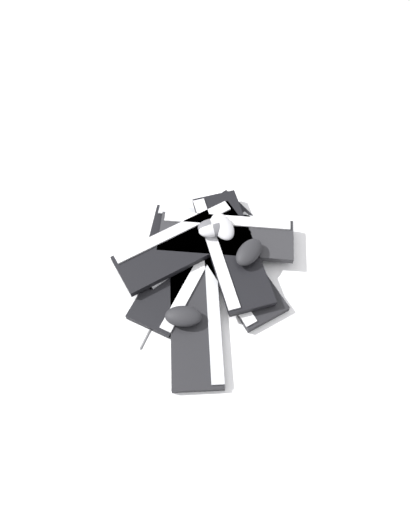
# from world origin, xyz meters

# --- Properties ---
(ground_plane) EXTENTS (3.20, 3.20, 0.00)m
(ground_plane) POSITION_xyz_m (0.00, 0.00, 0.00)
(ground_plane) COLOR white
(keyboard_0) EXTENTS (0.40, 0.43, 0.03)m
(keyboard_0) POSITION_xyz_m (0.14, -0.03, 0.01)
(keyboard_0) COLOR black
(keyboard_0) RESTS_ON ground
(keyboard_1) EXTENTS (0.45, 0.17, 0.03)m
(keyboard_1) POSITION_xyz_m (0.07, 0.08, 0.01)
(keyboard_1) COLOR black
(keyboard_1) RESTS_ON ground
(keyboard_2) EXTENTS (0.39, 0.44, 0.03)m
(keyboard_2) POSITION_xyz_m (-0.01, 0.04, 0.01)
(keyboard_2) COLOR black
(keyboard_2) RESTS_ON ground
(keyboard_3) EXTENTS (0.25, 0.46, 0.03)m
(keyboard_3) POSITION_xyz_m (-0.02, -0.08, 0.01)
(keyboard_3) COLOR black
(keyboard_3) RESTS_ON ground
(keyboard_4) EXTENTS (0.26, 0.46, 0.03)m
(keyboard_4) POSITION_xyz_m (0.07, -0.24, 0.01)
(keyboard_4) COLOR black
(keyboard_4) RESTS_ON ground
(keyboard_5) EXTENTS (0.43, 0.41, 0.03)m
(keyboard_5) POSITION_xyz_m (-0.03, -0.01, 0.04)
(keyboard_5) COLOR black
(keyboard_5) RESTS_ON keyboard_2
(keyboard_6) EXTENTS (0.45, 0.20, 0.03)m
(keyboard_6) POSITION_xyz_m (0.10, 0.05, 0.04)
(keyboard_6) COLOR #232326
(keyboard_6) RESTS_ON keyboard_1
(keyboard_7) EXTENTS (0.33, 0.46, 0.03)m
(keyboard_7) POSITION_xyz_m (0.13, 0.01, 0.04)
(keyboard_7) COLOR black
(keyboard_7) RESTS_ON keyboard_0
(mouse_0) EXTENTS (0.13, 0.12, 0.04)m
(mouse_0) POSITION_xyz_m (0.06, 0.06, 0.08)
(mouse_0) COLOR #B7B7BC
(mouse_0) RESTS_ON keyboard_6
(mouse_1) EXTENTS (0.12, 0.08, 0.04)m
(mouse_1) POSITION_xyz_m (0.03, -0.25, 0.05)
(mouse_1) COLOR black
(mouse_1) RESTS_ON keyboard_4
(mouse_2) EXTENTS (0.11, 0.13, 0.04)m
(mouse_2) POSITION_xyz_m (0.19, -0.01, 0.08)
(mouse_2) COLOR black
(mouse_2) RESTS_ON keyboard_7
(mouse_3) EXTENTS (0.12, 0.13, 0.04)m
(mouse_3) POSITION_xyz_m (0.09, 0.07, 0.08)
(mouse_3) COLOR #B7B7BC
(mouse_3) RESTS_ON keyboard_6
(mouse_4) EXTENTS (0.12, 0.09, 0.04)m
(mouse_4) POSITION_xyz_m (0.06, 0.06, 0.08)
(mouse_4) COLOR #4C4C51
(mouse_4) RESTS_ON keyboard_6
(cable_0) EXTENTS (0.32, 0.41, 0.01)m
(cable_0) POSITION_xyz_m (-0.02, -0.09, 0.00)
(cable_0) COLOR #59595B
(cable_0) RESTS_ON ground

